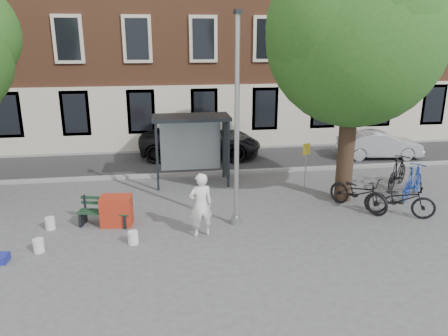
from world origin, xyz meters
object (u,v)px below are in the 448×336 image
(bike_a, at_px, (400,199))
(bike_c, at_px, (358,193))
(lamppost, at_px, (237,134))
(bench, at_px, (105,213))
(bike_b, at_px, (413,181))
(car_silver, at_px, (379,145))
(notice_sign, at_px, (306,158))
(painter, at_px, (201,205))
(red_stand, at_px, (117,211))
(bus_shelter, at_px, (202,134))
(bike_d, at_px, (398,172))
(car_dark, at_px, (200,141))

(bike_a, relative_size, bike_c, 0.98)
(lamppost, relative_size, bench, 3.70)
(bike_a, xyz_separation_m, bike_b, (1.33, 1.49, 0.04))
(bike_c, height_order, car_silver, car_silver)
(car_silver, relative_size, notice_sign, 2.13)
(painter, relative_size, red_stand, 2.06)
(bus_shelter, distance_m, bike_a, 7.29)
(painter, distance_m, bike_d, 8.18)
(car_silver, xyz_separation_m, red_stand, (-11.39, -5.92, -0.17))
(bike_a, relative_size, car_silver, 0.56)
(red_stand, bearing_deg, bus_shelter, 50.97)
(red_stand, height_order, notice_sign, notice_sign)
(bike_a, xyz_separation_m, bike_c, (-1.03, 0.74, 0.01))
(bike_c, xyz_separation_m, car_dark, (-4.45, 7.18, 0.21))
(bench, xyz_separation_m, bike_c, (8.02, 0.04, 0.19))
(bike_b, relative_size, car_dark, 0.35)
(bus_shelter, xyz_separation_m, car_silver, (8.47, 2.31, -1.30))
(lamppost, xyz_separation_m, car_dark, (-0.31, 7.79, -2.01))
(bus_shelter, xyz_separation_m, bike_c, (4.75, -3.50, -1.35))
(lamppost, relative_size, bike_c, 2.84)
(red_stand, bearing_deg, bike_c, 0.85)
(car_dark, bearing_deg, notice_sign, -140.30)
(lamppost, relative_size, car_silver, 1.62)
(car_dark, bearing_deg, bus_shelter, -177.31)
(painter, height_order, car_dark, painter)
(painter, xyz_separation_m, car_dark, (0.80, 8.40, -0.15))
(lamppost, height_order, bike_b, lamppost)
(bike_d, distance_m, car_dark, 8.70)
(painter, height_order, bike_d, painter)
(painter, xyz_separation_m, bike_a, (6.28, 0.48, -0.37))
(bike_b, xyz_separation_m, bike_c, (-2.36, -0.75, -0.03))
(lamppost, height_order, red_stand, lamppost)
(bench, relative_size, notice_sign, 0.93)
(lamppost, distance_m, bench, 4.61)
(bike_a, distance_m, bike_d, 2.84)
(bike_d, bearing_deg, bench, 56.19)
(bike_c, bearing_deg, lamppost, 156.54)
(bike_a, bearing_deg, painter, 121.62)
(car_dark, bearing_deg, red_stand, 163.45)
(car_silver, bearing_deg, bike_b, 170.61)
(bike_a, height_order, red_stand, bike_a)
(lamppost, relative_size, bike_a, 2.90)
(bus_shelter, height_order, notice_sign, bus_shelter)
(bike_a, bearing_deg, bus_shelter, 81.05)
(bike_b, distance_m, bike_d, 1.02)
(notice_sign, bearing_deg, red_stand, 174.50)
(painter, relative_size, notice_sign, 1.05)
(bike_d, relative_size, car_dark, 0.36)
(bike_d, bearing_deg, bike_b, 136.26)
(bike_a, distance_m, notice_sign, 3.54)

